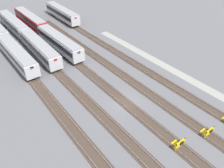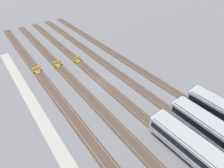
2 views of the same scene
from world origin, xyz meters
The scene contains 15 objects.
ground_plane centered at (0.00, 0.00, 0.00)m, with size 400.00×400.00×0.00m, color slate.
service_walkway centered at (0.00, -14.53, 0.00)m, with size 54.00×2.00×0.01m, color #9E9E93.
rail_track_nearest centered at (0.00, -10.02, 0.04)m, with size 90.00×2.23×0.21m.
rail_track_near_inner centered at (0.00, -5.01, 0.04)m, with size 90.00×2.23×0.21m.
rail_track_middle centered at (0.00, 0.00, 0.04)m, with size 90.00×2.24×0.21m.
rail_track_far_inner centered at (0.00, 5.01, 0.04)m, with size 90.00×2.23×0.21m.
rail_track_farthest centered at (0.00, 10.02, 0.04)m, with size 90.00×2.23×0.21m.
subway_car_front_row_leftmost centered at (24.38, 10.02, 2.04)m, with size 18.06×3.22×3.70m.
subway_car_front_row_left_inner centered at (43.43, 0.05, 2.04)m, with size 18.05×3.17×3.70m.
subway_car_front_row_centre centered at (42.98, 4.99, 2.04)m, with size 18.04×3.08×3.70m.
subway_car_front_row_right_inner centered at (43.09, -10.03, 2.04)m, with size 18.03×3.02×3.70m.
subway_car_front_row_rightmost centered at (24.38, 4.97, 2.04)m, with size 18.03×3.02×3.70m.
subway_car_back_row_leftmost centered at (24.38, 0.05, 2.04)m, with size 18.06×3.23×3.70m.
bumper_stop_near_inner_track centered at (-12.36, -5.01, 0.51)m, with size 1.35×2.00×1.22m.
bumper_stop_middle_track centered at (-11.22, 0.00, 0.51)m, with size 1.35×2.00×1.22m.
Camera 1 is at (-21.03, 18.70, 24.40)m, focal length 35.00 mm.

